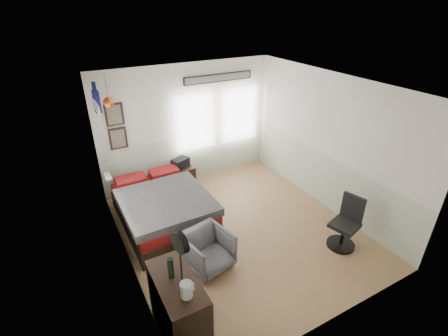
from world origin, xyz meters
The scene contains 12 objects.
ground_plane centered at (0.00, 0.00, -0.01)m, with size 4.00×4.50×0.01m, color #8F6946.
room_shell centered at (-0.08, 0.19, 1.61)m, with size 4.02×4.52×2.71m.
wall_decor centered at (-1.10, 1.96, 2.10)m, with size 3.55×1.32×1.44m.
bed centered at (-1.16, 0.87, 0.33)m, with size 1.56×2.13×0.68m.
dresser centered at (-1.74, -1.43, 0.45)m, with size 0.48×1.00×0.90m, color black.
armchair centered at (-0.91, -0.55, 0.32)m, with size 0.68×0.70×0.63m, color gray.
nightstand centered at (-0.37, 1.91, 0.27)m, with size 0.53×0.43×0.53m, color black.
task_chair centered at (1.40, -1.22, 0.39)m, with size 0.52×0.52×0.96m.
kettle centered at (-1.71, -1.69, 1.00)m, with size 0.17×0.14×0.19m.
bottle centered at (-1.77, -1.35, 1.04)m, with size 0.07×0.07×0.29m, color black.
stand_fan centered at (-1.66, -1.44, 1.44)m, with size 0.13×0.28×0.69m.
black_bag centered at (-0.37, 1.91, 0.64)m, with size 0.37×0.24×0.22m, color black.
Camera 1 is at (-2.56, -4.13, 3.87)m, focal length 26.00 mm.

